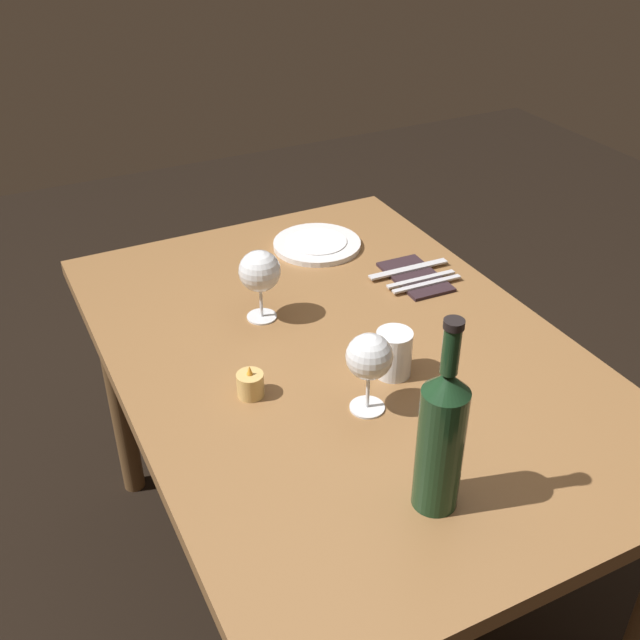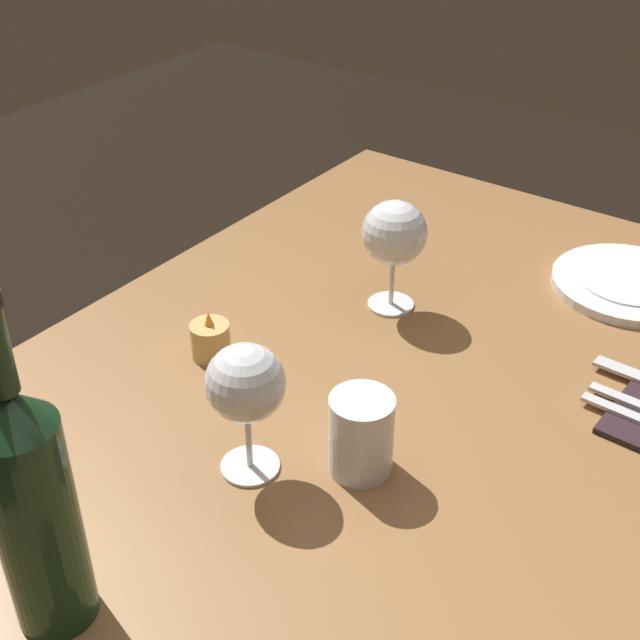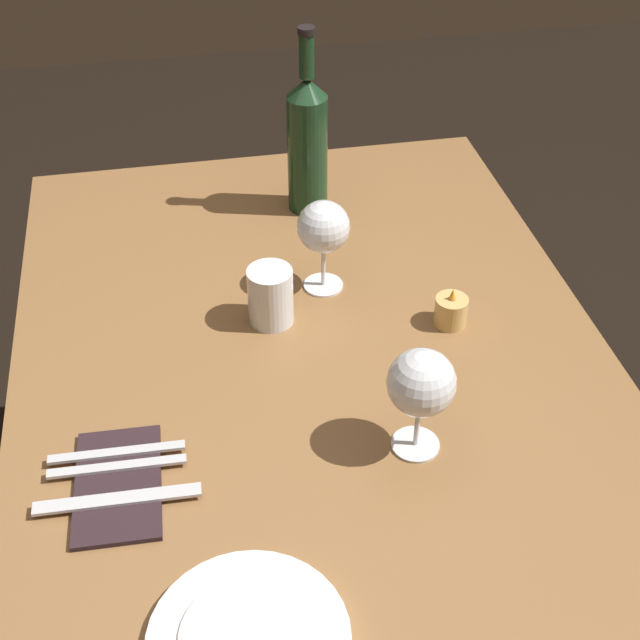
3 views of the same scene
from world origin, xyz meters
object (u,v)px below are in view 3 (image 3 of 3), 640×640
(dinner_plate, at_px, (249,639))
(water_tumbler, at_px, (271,298))
(fork_inner, at_px, (117,467))
(table_knife, at_px, (118,499))
(folded_napkin, at_px, (118,484))
(wine_bottle, at_px, (307,142))
(wine_glass_right, at_px, (323,228))
(wine_glass_left, at_px, (421,385))
(votive_candle, at_px, (451,312))
(fork_outer, at_px, (117,452))

(dinner_plate, bearing_deg, water_tumbler, 169.03)
(fork_inner, bearing_deg, table_knife, 0.00)
(dinner_plate, xyz_separation_m, folded_napkin, (-0.25, -0.14, -0.00))
(fork_inner, distance_m, table_knife, 0.06)
(dinner_plate, relative_size, folded_napkin, 1.16)
(wine_bottle, height_order, water_tumbler, wine_bottle)
(wine_glass_right, distance_m, wine_bottle, 0.25)
(wine_glass_left, bearing_deg, votive_candle, 152.81)
(wine_glass_right, height_order, dinner_plate, wine_glass_right)
(wine_glass_right, bearing_deg, water_tumbler, -53.79)
(water_tumbler, relative_size, dinner_plate, 0.42)
(folded_napkin, relative_size, table_knife, 0.92)
(votive_candle, xyz_separation_m, dinner_plate, (0.49, -0.38, -0.02))
(dinner_plate, bearing_deg, votive_candle, 142.01)
(dinner_plate, relative_size, table_knife, 1.07)
(wine_glass_left, relative_size, wine_bottle, 0.47)
(wine_bottle, height_order, fork_outer, wine_bottle)
(folded_napkin, height_order, table_knife, table_knife)
(water_tumbler, height_order, fork_inner, water_tumbler)
(dinner_plate, height_order, fork_inner, dinner_plate)
(wine_glass_right, xyz_separation_m, table_knife, (0.40, -0.34, -0.10))
(wine_glass_left, distance_m, water_tumbler, 0.35)
(fork_outer, bearing_deg, folded_napkin, 0.00)
(votive_candle, xyz_separation_m, folded_napkin, (0.24, -0.52, -0.02))
(wine_glass_left, bearing_deg, folded_napkin, -90.51)
(wine_bottle, relative_size, water_tumbler, 3.61)
(dinner_plate, height_order, table_knife, dinner_plate)
(wine_bottle, xyz_separation_m, fork_inner, (0.60, -0.36, -0.13))
(wine_glass_left, distance_m, wine_glass_right, 0.38)
(wine_bottle, distance_m, fork_inner, 0.71)
(wine_glass_right, xyz_separation_m, wine_bottle, (-0.25, 0.02, 0.02))
(wine_glass_left, bearing_deg, dinner_plate, -46.18)
(wine_glass_left, height_order, fork_inner, wine_glass_left)
(wine_glass_right, height_order, fork_inner, wine_glass_right)
(wine_glass_left, bearing_deg, fork_outer, -97.70)
(folded_napkin, bearing_deg, wine_glass_right, 137.36)
(wine_glass_right, bearing_deg, dinner_plate, -18.20)
(water_tumbler, xyz_separation_m, folded_napkin, (0.30, -0.24, -0.04))
(dinner_plate, bearing_deg, fork_outer, -155.48)
(wine_glass_right, relative_size, votive_candle, 2.39)
(wine_bottle, xyz_separation_m, table_knife, (0.65, -0.36, -0.13))
(votive_candle, bearing_deg, fork_inner, -67.68)
(wine_bottle, distance_m, dinner_plate, 0.91)
(water_tumbler, xyz_separation_m, fork_inner, (0.27, -0.24, -0.03))
(wine_glass_left, height_order, folded_napkin, wine_glass_left)
(votive_candle, bearing_deg, water_tumbler, -102.57)
(fork_inner, height_order, table_knife, same)
(wine_glass_left, height_order, table_knife, wine_glass_left)
(water_tumbler, height_order, fork_outer, water_tumbler)
(votive_candle, bearing_deg, folded_napkin, -65.36)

